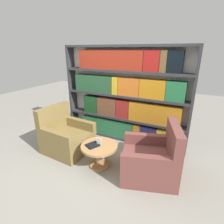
# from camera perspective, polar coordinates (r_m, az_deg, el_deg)

# --- Properties ---
(ground_plane) EXTENTS (14.00, 14.00, 0.00)m
(ground_plane) POSITION_cam_1_polar(r_m,az_deg,el_deg) (3.40, -5.13, -17.30)
(ground_plane) COLOR gray
(bookshelf) EXTENTS (2.88, 0.30, 2.14)m
(bookshelf) POSITION_cam_1_polar(r_m,az_deg,el_deg) (3.94, 4.54, 4.96)
(bookshelf) COLOR silver
(bookshelf) RESTS_ON ground_plane
(armchair_left) EXTENTS (0.93, 0.88, 0.94)m
(armchair_left) POSITION_cam_1_polar(r_m,az_deg,el_deg) (3.86, -14.76, -7.86)
(armchair_left) COLOR olive
(armchair_left) RESTS_ON ground_plane
(armchair_right) EXTENTS (1.09, 1.05, 0.94)m
(armchair_right) POSITION_cam_1_polar(r_m,az_deg,el_deg) (3.11, 12.89, -14.92)
(armchair_right) COLOR brown
(armchair_right) RESTS_ON ground_plane
(coffee_table) EXTENTS (0.66, 0.66, 0.43)m
(coffee_table) POSITION_cam_1_polar(r_m,az_deg,el_deg) (3.24, -4.20, -12.65)
(coffee_table) COLOR #AD7F4C
(coffee_table) RESTS_ON ground_plane
(table_sign) EXTENTS (0.09, 0.06, 0.15)m
(table_sign) POSITION_cam_1_polar(r_m,az_deg,el_deg) (3.15, -4.28, -9.81)
(table_sign) COLOR black
(table_sign) RESTS_ON coffee_table
(stray_book) EXTENTS (0.26, 0.29, 0.03)m
(stray_book) POSITION_cam_1_polar(r_m,az_deg,el_deg) (3.17, -6.23, -10.67)
(stray_book) COLOR black
(stray_book) RESTS_ON coffee_table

